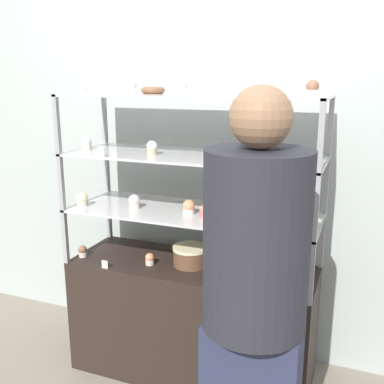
# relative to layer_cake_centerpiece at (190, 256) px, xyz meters

# --- Properties ---
(ground_plane) EXTENTS (20.00, 20.00, 0.00)m
(ground_plane) POSITION_rel_layer_cake_centerpiece_xyz_m (0.01, 0.01, -0.72)
(ground_plane) COLOR gray
(back_wall) EXTENTS (8.00, 0.05, 2.60)m
(back_wall) POSITION_rel_layer_cake_centerpiece_xyz_m (0.01, 0.39, 0.58)
(back_wall) COLOR #A8B2AD
(back_wall) RESTS_ON ground_plane
(display_base) EXTENTS (1.33, 0.47, 0.66)m
(display_base) POSITION_rel_layer_cake_centerpiece_xyz_m (0.01, 0.01, -0.39)
(display_base) COLOR black
(display_base) RESTS_ON ground_plane
(display_riser_lower) EXTENTS (1.33, 0.47, 0.30)m
(display_riser_lower) POSITION_rel_layer_cake_centerpiece_xyz_m (0.01, 0.01, 0.23)
(display_riser_lower) COLOR #99999E
(display_riser_lower) RESTS_ON display_base
(display_riser_middle) EXTENTS (1.33, 0.47, 0.30)m
(display_riser_middle) POSITION_rel_layer_cake_centerpiece_xyz_m (0.01, 0.01, 0.53)
(display_riser_middle) COLOR #99999E
(display_riser_middle) RESTS_ON display_riser_lower
(display_riser_upper) EXTENTS (1.33, 0.47, 0.30)m
(display_riser_upper) POSITION_rel_layer_cake_centerpiece_xyz_m (0.01, 0.01, 0.84)
(display_riser_upper) COLOR #99999E
(display_riser_upper) RESTS_ON display_riser_middle
(layer_cake_centerpiece) EXTENTS (0.19, 0.19, 0.11)m
(layer_cake_centerpiece) POSITION_rel_layer_cake_centerpiece_xyz_m (0.00, 0.00, 0.00)
(layer_cake_centerpiece) COLOR brown
(layer_cake_centerpiece) RESTS_ON display_base
(sheet_cake_frosted) EXTENTS (0.25, 0.14, 0.06)m
(sheet_cake_frosted) POSITION_rel_layer_cake_centerpiece_xyz_m (0.21, -0.02, 0.28)
(sheet_cake_frosted) COLOR #C66660
(sheet_cake_frosted) RESTS_ON display_riser_lower
(cupcake_0) EXTENTS (0.05, 0.05, 0.07)m
(cupcake_0) POSITION_rel_layer_cake_centerpiece_xyz_m (-0.62, -0.11, -0.02)
(cupcake_0) COLOR beige
(cupcake_0) RESTS_ON display_base
(cupcake_1) EXTENTS (0.05, 0.05, 0.07)m
(cupcake_1) POSITION_rel_layer_cake_centerpiece_xyz_m (-0.21, -0.08, -0.02)
(cupcake_1) COLOR beige
(cupcake_1) RESTS_ON display_base
(cupcake_2) EXTENTS (0.05, 0.05, 0.07)m
(cupcake_2) POSITION_rel_layer_cake_centerpiece_xyz_m (0.21, -0.10, -0.02)
(cupcake_2) COLOR white
(cupcake_2) RESTS_ON display_base
(cupcake_3) EXTENTS (0.05, 0.05, 0.07)m
(cupcake_3) POSITION_rel_layer_cake_centerpiece_xyz_m (0.62, -0.05, -0.02)
(cupcake_3) COLOR beige
(cupcake_3) RESTS_ON display_base
(price_tag_0) EXTENTS (0.04, 0.00, 0.04)m
(price_tag_0) POSITION_rel_layer_cake_centerpiece_xyz_m (-0.41, -0.21, -0.03)
(price_tag_0) COLOR white
(price_tag_0) RESTS_ON display_base
(cupcake_4) EXTENTS (0.06, 0.06, 0.08)m
(cupcake_4) POSITION_rel_layer_cake_centerpiece_xyz_m (-0.60, -0.12, 0.28)
(cupcake_4) COLOR beige
(cupcake_4) RESTS_ON display_riser_lower
(cupcake_5) EXTENTS (0.06, 0.06, 0.08)m
(cupcake_5) POSITION_rel_layer_cake_centerpiece_xyz_m (-0.31, -0.05, 0.28)
(cupcake_5) COLOR beige
(cupcake_5) RESTS_ON display_riser_lower
(cupcake_6) EXTENTS (0.06, 0.06, 0.08)m
(cupcake_6) POSITION_rel_layer_cake_centerpiece_xyz_m (0.00, -0.04, 0.28)
(cupcake_6) COLOR white
(cupcake_6) RESTS_ON display_riser_lower
(cupcake_7) EXTENTS (0.06, 0.06, 0.08)m
(cupcake_7) POSITION_rel_layer_cake_centerpiece_xyz_m (0.60, -0.11, 0.28)
(cupcake_7) COLOR #CCB28C
(cupcake_7) RESTS_ON display_riser_lower
(price_tag_1) EXTENTS (0.04, 0.00, 0.04)m
(price_tag_1) POSITION_rel_layer_cake_centerpiece_xyz_m (0.38, -0.21, 0.27)
(price_tag_1) COLOR white
(price_tag_1) RESTS_ON display_riser_lower
(cupcake_8) EXTENTS (0.05, 0.05, 0.07)m
(cupcake_8) POSITION_rel_layer_cake_centerpiece_xyz_m (-0.60, -0.04, 0.59)
(cupcake_8) COLOR beige
(cupcake_8) RESTS_ON display_riser_middle
(cupcake_9) EXTENTS (0.05, 0.05, 0.07)m
(cupcake_9) POSITION_rel_layer_cake_centerpiece_xyz_m (-0.19, -0.06, 0.59)
(cupcake_9) COLOR #CCB28C
(cupcake_9) RESTS_ON display_riser_middle
(cupcake_10) EXTENTS (0.05, 0.05, 0.07)m
(cupcake_10) POSITION_rel_layer_cake_centerpiece_xyz_m (0.20, -0.05, 0.59)
(cupcake_10) COLOR beige
(cupcake_10) RESTS_ON display_riser_middle
(cupcake_11) EXTENTS (0.05, 0.05, 0.07)m
(cupcake_11) POSITION_rel_layer_cake_centerpiece_xyz_m (0.60, -0.04, 0.59)
(cupcake_11) COLOR white
(cupcake_11) RESTS_ON display_riser_middle
(price_tag_2) EXTENTS (0.04, 0.00, 0.04)m
(price_tag_2) POSITION_rel_layer_cake_centerpiece_xyz_m (-0.40, -0.21, 0.57)
(price_tag_2) COLOR white
(price_tag_2) RESTS_ON display_riser_middle
(cupcake_12) EXTENTS (0.05, 0.05, 0.07)m
(cupcake_12) POSITION_rel_layer_cake_centerpiece_xyz_m (-0.59, -0.07, 0.89)
(cupcake_12) COLOR beige
(cupcake_12) RESTS_ON display_riser_upper
(cupcake_13) EXTENTS (0.05, 0.05, 0.07)m
(cupcake_13) POSITION_rel_layer_cake_centerpiece_xyz_m (-0.31, -0.04, 0.89)
(cupcake_13) COLOR beige
(cupcake_13) RESTS_ON display_riser_upper
(cupcake_14) EXTENTS (0.05, 0.05, 0.07)m
(cupcake_14) POSITION_rel_layer_cake_centerpiece_xyz_m (0.01, -0.12, 0.89)
(cupcake_14) COLOR white
(cupcake_14) RESTS_ON display_riser_upper
(cupcake_15) EXTENTS (0.05, 0.05, 0.07)m
(cupcake_15) POSITION_rel_layer_cake_centerpiece_xyz_m (0.31, -0.07, 0.89)
(cupcake_15) COLOR #CCB28C
(cupcake_15) RESTS_ON display_riser_upper
(cupcake_16) EXTENTS (0.05, 0.05, 0.07)m
(cupcake_16) POSITION_rel_layer_cake_centerpiece_xyz_m (0.60, -0.11, 0.89)
(cupcake_16) COLOR white
(cupcake_16) RESTS_ON display_riser_upper
(price_tag_3) EXTENTS (0.04, 0.00, 0.04)m
(price_tag_3) POSITION_rel_layer_cake_centerpiece_xyz_m (0.29, -0.21, 0.88)
(price_tag_3) COLOR white
(price_tag_3) RESTS_ON display_riser_upper
(donut_glazed) EXTENTS (0.12, 0.12, 0.03)m
(donut_glazed) POSITION_rel_layer_cake_centerpiece_xyz_m (-0.23, 0.05, 0.87)
(donut_glazed) COLOR brown
(donut_glazed) RESTS_ON display_riser_upper
(customer_figure) EXTENTS (0.38, 0.38, 1.63)m
(customer_figure) POSITION_rel_layer_cake_centerpiece_xyz_m (0.50, -0.63, 0.15)
(customer_figure) COLOR #282D47
(customer_figure) RESTS_ON ground_plane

